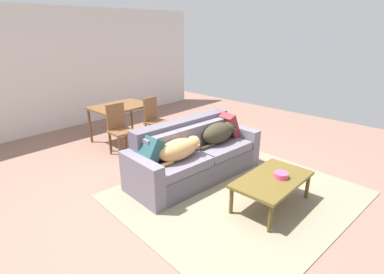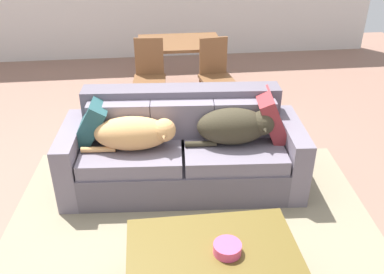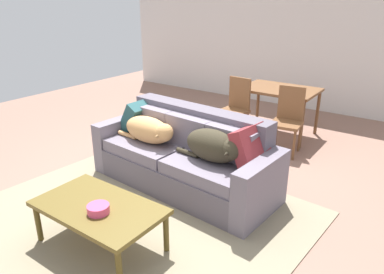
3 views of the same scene
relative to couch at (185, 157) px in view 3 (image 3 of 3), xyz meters
name	(u,v)px [view 3 (image 3 of 3)]	position (x,y,z in m)	size (l,w,h in m)	color
ground_plane	(167,180)	(-0.24, -0.05, -0.35)	(10.00, 10.00, 0.00)	#8B6656
back_partition	(297,37)	(-0.24, 3.95, 1.00)	(8.00, 0.12, 2.70)	silver
area_rug	(135,217)	(0.00, -0.86, -0.34)	(3.12, 2.77, 0.01)	gray
couch	(185,157)	(0.00, 0.00, 0.00)	(2.26, 1.00, 0.89)	#5C5560
dog_on_left_cushion	(150,130)	(-0.42, -0.12, 0.28)	(0.84, 0.37, 0.30)	tan
dog_on_right_cushion	(215,146)	(0.48, -0.13, 0.30)	(0.81, 0.39, 0.34)	#393223
throw_pillow_by_left_arm	(138,117)	(-0.82, 0.11, 0.31)	(0.16, 0.40, 0.40)	#275356
throw_pillow_by_right_arm	(252,148)	(0.83, -0.01, 0.32)	(0.14, 0.43, 0.43)	maroon
coffee_table	(99,210)	(0.07, -1.34, 0.02)	(1.13, 0.65, 0.42)	brown
bowl_on_coffee_table	(98,209)	(0.15, -1.41, 0.10)	(0.18, 0.18, 0.07)	#EA4C7F
dining_table	(279,93)	(0.18, 2.23, 0.32)	(1.13, 0.81, 0.75)	brown
dining_chair_near_left	(235,106)	(-0.26, 1.63, 0.18)	(0.43, 0.43, 0.95)	brown
dining_chair_near_right	(288,117)	(0.58, 1.62, 0.16)	(0.45, 0.45, 0.93)	brown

